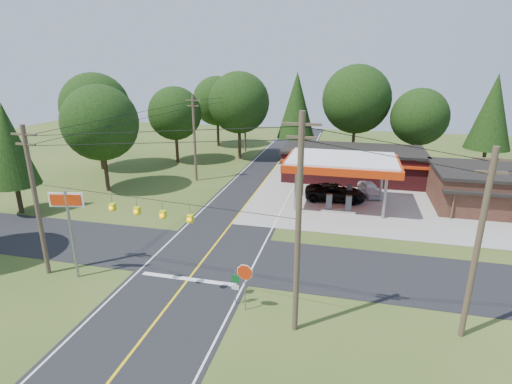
% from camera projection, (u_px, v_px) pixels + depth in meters
% --- Properties ---
extents(ground, '(120.00, 120.00, 0.00)m').
position_uv_depth(ground, '(207.00, 255.00, 29.44)').
color(ground, '#334B1A').
rests_on(ground, ground).
extents(main_highway, '(8.00, 120.00, 0.02)m').
position_uv_depth(main_highway, '(207.00, 255.00, 29.43)').
color(main_highway, black).
rests_on(main_highway, ground).
extents(cross_road, '(70.00, 7.00, 0.02)m').
position_uv_depth(cross_road, '(207.00, 255.00, 29.43)').
color(cross_road, black).
rests_on(cross_road, ground).
extents(lane_center_yellow, '(0.15, 110.00, 0.00)m').
position_uv_depth(lane_center_yellow, '(207.00, 254.00, 29.43)').
color(lane_center_yellow, yellow).
rests_on(lane_center_yellow, main_highway).
extents(gas_canopy, '(10.60, 7.40, 4.88)m').
position_uv_depth(gas_canopy, '(342.00, 164.00, 38.11)').
color(gas_canopy, gray).
rests_on(gas_canopy, ground).
extents(convenience_store, '(16.40, 7.55, 3.80)m').
position_uv_depth(convenience_store, '(352.00, 164.00, 47.84)').
color(convenience_store, '#52171A').
rests_on(convenience_store, ground).
extents(utility_pole_near_right, '(1.80, 0.30, 11.50)m').
position_uv_depth(utility_pole_near_right, '(298.00, 226.00, 19.44)').
color(utility_pole_near_right, '#473828').
rests_on(utility_pole_near_right, ground).
extents(utility_pole_near_left, '(1.80, 0.30, 10.00)m').
position_uv_depth(utility_pole_near_left, '(36.00, 200.00, 25.31)').
color(utility_pole_near_left, '#473828').
rests_on(utility_pole_near_left, ground).
extents(utility_pole_far_left, '(1.80, 0.30, 10.00)m').
position_uv_depth(utility_pole_far_left, '(194.00, 137.00, 46.22)').
color(utility_pole_far_left, '#473828').
rests_on(utility_pole_far_left, ground).
extents(utility_pole_right_b, '(1.80, 0.30, 10.00)m').
position_uv_depth(utility_pole_right_b, '(478.00, 245.00, 19.17)').
color(utility_pole_right_b, '#473828').
rests_on(utility_pole_right_b, ground).
extents(utility_pole_north, '(0.30, 0.30, 9.50)m').
position_uv_depth(utility_pole_north, '(245.00, 121.00, 61.73)').
color(utility_pole_north, '#473828').
rests_on(utility_pole_north, ground).
extents(overhead_beacons, '(17.04, 2.04, 1.03)m').
position_uv_depth(overhead_beacons, '(149.00, 201.00, 22.18)').
color(overhead_beacons, black).
rests_on(overhead_beacons, ground).
extents(treeline_backdrop, '(70.27, 51.59, 13.30)m').
position_uv_depth(treeline_backdrop, '(279.00, 113.00, 49.09)').
color(treeline_backdrop, '#332316').
rests_on(treeline_backdrop, ground).
extents(suv_car, '(6.30, 6.30, 1.69)m').
position_uv_depth(suv_car, '(335.00, 193.00, 40.67)').
color(suv_car, black).
rests_on(suv_car, ground).
extents(sedan_car, '(5.18, 5.18, 1.41)m').
position_uv_depth(sedan_car, '(370.00, 189.00, 42.24)').
color(sedan_car, white).
rests_on(sedan_car, ground).
extents(big_stop_sign, '(2.20, 0.51, 5.98)m').
position_uv_depth(big_stop_sign, '(69.00, 216.00, 25.06)').
color(big_stop_sign, gray).
rests_on(big_stop_sign, ground).
extents(octagonal_stop_sign, '(1.00, 0.18, 2.95)m').
position_uv_depth(octagonal_stop_sign, '(245.00, 276.00, 22.18)').
color(octagonal_stop_sign, gray).
rests_on(octagonal_stop_sign, ground).
extents(route_sign_post, '(0.46, 0.09, 2.22)m').
position_uv_depth(route_sign_post, '(235.00, 284.00, 23.02)').
color(route_sign_post, gray).
rests_on(route_sign_post, ground).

